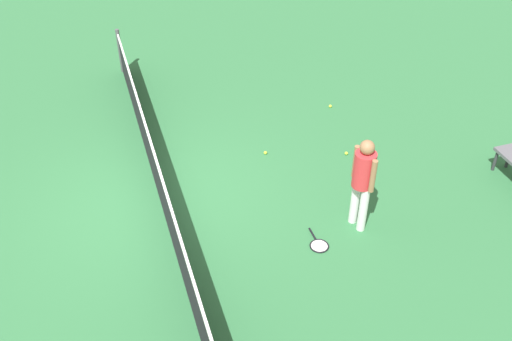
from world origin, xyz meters
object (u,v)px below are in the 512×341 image
Objects in this scene: player_near_side at (363,177)px; tennis_ball_midcourt at (330,106)px; tennis_ball_near_player at (265,153)px; tennis_racket_near_player at (319,245)px; tennis_ball_by_net at (346,153)px.

player_near_side is 25.76× the size of tennis_ball_midcourt.
player_near_side reaches higher than tennis_ball_near_player.
tennis_racket_near_player is at bearing -179.44° from tennis_ball_near_player.
player_near_side is 2.92× the size of tennis_racket_near_player.
player_near_side is 3.86m from tennis_ball_midcourt.
tennis_ball_by_net is (-0.50, -1.49, 0.00)m from tennis_ball_near_player.
tennis_ball_by_net is (1.87, -0.68, -0.98)m from player_near_side.
player_near_side is 2.68m from tennis_ball_near_player.
tennis_ball_midcourt is at bearing -16.89° from player_near_side.
tennis_ball_near_player and tennis_ball_by_net have the same top height.
tennis_racket_near_player is at bearing 153.98° from tennis_ball_midcourt.
tennis_ball_near_player reaches higher than tennis_racket_near_player.
player_near_side reaches higher than tennis_racket_near_player.
tennis_ball_midcourt is at bearing -13.41° from tennis_ball_by_net.
tennis_ball_by_net is at bearing -108.44° from tennis_ball_near_player.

